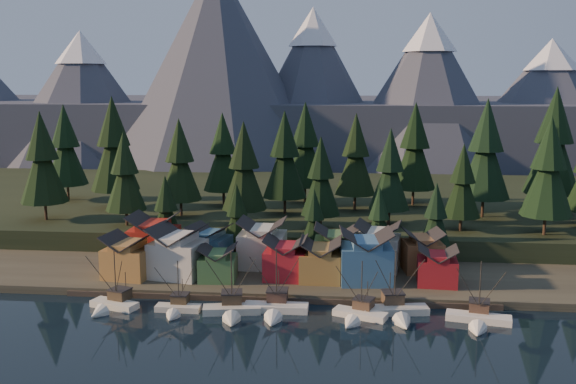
# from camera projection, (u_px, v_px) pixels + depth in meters

# --- Properties ---
(ground) EXTENTS (500.00, 500.00, 0.00)m
(ground) POSITION_uv_depth(u_px,v_px,m) (268.00, 334.00, 102.53)
(ground) COLOR black
(ground) RESTS_ON ground
(shore_strip) EXTENTS (400.00, 50.00, 1.50)m
(shore_strip) POSITION_uv_depth(u_px,v_px,m) (291.00, 261.00, 141.60)
(shore_strip) COLOR #343126
(shore_strip) RESTS_ON ground
(hillside) EXTENTS (420.00, 100.00, 6.00)m
(hillside) POSITION_uv_depth(u_px,v_px,m) (307.00, 207.00, 190.21)
(hillside) COLOR black
(hillside) RESTS_ON ground
(dock) EXTENTS (80.00, 4.00, 1.00)m
(dock) POSITION_uv_depth(u_px,v_px,m) (279.00, 297.00, 118.61)
(dock) COLOR #463C32
(dock) RESTS_ON ground
(mountain_ridge) EXTENTS (560.00, 190.00, 90.00)m
(mountain_ridge) POSITION_uv_depth(u_px,v_px,m) (316.00, 109.00, 307.75)
(mountain_ridge) COLOR #4E5165
(mountain_ridge) RESTS_ON ground
(boat_0) EXTENTS (9.38, 9.98, 11.52)m
(boat_0) POSITION_uv_depth(u_px,v_px,m) (111.00, 297.00, 113.24)
(boat_0) COLOR silver
(boat_0) RESTS_ON ground
(boat_1) EXTENTS (8.11, 8.84, 10.00)m
(boat_1) POSITION_uv_depth(u_px,v_px,m) (177.00, 302.00, 111.78)
(boat_1) COLOR beige
(boat_1) RESTS_ON ground
(boat_2) EXTENTS (10.69, 11.33, 12.33)m
(boat_2) POSITION_uv_depth(u_px,v_px,m) (232.00, 302.00, 110.41)
(boat_2) COLOR beige
(boat_2) RESTS_ON ground
(boat_3) EXTENTS (11.56, 12.60, 12.45)m
(boat_3) POSITION_uv_depth(u_px,v_px,m) (275.00, 301.00, 111.18)
(boat_3) COLOR white
(boat_3) RESTS_ON ground
(boat_4) EXTENTS (9.85, 10.31, 10.96)m
(boat_4) POSITION_uv_depth(u_px,v_px,m) (358.00, 308.00, 108.62)
(boat_4) COLOR white
(boat_4) RESTS_ON ground
(boat_5) EXTENTS (12.08, 12.84, 12.35)m
(boat_5) POSITION_uv_depth(u_px,v_px,m) (397.00, 304.00, 109.98)
(boat_5) COLOR beige
(boat_5) RESTS_ON ground
(boat_6) EXTENTS (11.36, 12.00, 11.49)m
(boat_6) POSITION_uv_depth(u_px,v_px,m) (479.00, 312.00, 106.55)
(boat_6) COLOR white
(boat_6) RESTS_ON ground
(house_front_0) EXTENTS (9.74, 9.34, 8.67)m
(house_front_0) POSITION_uv_depth(u_px,v_px,m) (128.00, 255.00, 126.62)
(house_front_0) COLOR olive
(house_front_0) RESTS_ON shore_strip
(house_front_1) EXTENTS (11.43, 11.12, 10.16)m
(house_front_1) POSITION_uv_depth(u_px,v_px,m) (178.00, 250.00, 127.11)
(house_front_1) COLOR beige
(house_front_1) RESTS_ON shore_strip
(house_front_2) EXTENTS (7.42, 7.47, 6.90)m
(house_front_2) POSITION_uv_depth(u_px,v_px,m) (218.00, 262.00, 124.96)
(house_front_2) COLOR #426F3C
(house_front_2) RESTS_ON shore_strip
(house_front_3) EXTENTS (8.46, 8.09, 8.30)m
(house_front_3) POSITION_uv_depth(u_px,v_px,m) (286.00, 257.00, 125.67)
(house_front_3) COLOR maroon
(house_front_3) RESTS_ON shore_strip
(house_front_4) EXTENTS (7.96, 8.59, 8.13)m
(house_front_4) POSITION_uv_depth(u_px,v_px,m) (321.00, 259.00, 124.82)
(house_front_4) COLOR olive
(house_front_4) RESTS_ON shore_strip
(house_front_5) EXTENTS (10.49, 9.68, 10.27)m
(house_front_5) POSITION_uv_depth(u_px,v_px,m) (366.00, 255.00, 123.31)
(house_front_5) COLOR #3D6991
(house_front_5) RESTS_ON shore_strip
(house_front_6) EXTENTS (7.80, 7.42, 7.37)m
(house_front_6) POSITION_uv_depth(u_px,v_px,m) (437.00, 265.00, 122.09)
(house_front_6) COLOR maroon
(house_front_6) RESTS_ON shore_strip
(house_back_0) EXTENTS (9.82, 9.44, 10.50)m
(house_back_0) POSITION_uv_depth(u_px,v_px,m) (154.00, 237.00, 136.73)
(house_back_0) COLOR #A22219
(house_back_0) RESTS_ON shore_strip
(house_back_1) EXTENTS (9.51, 9.58, 8.77)m
(house_back_1) POSITION_uv_depth(u_px,v_px,m) (209.00, 245.00, 133.90)
(house_back_1) COLOR #335C78
(house_back_1) RESTS_ON shore_strip
(house_back_2) EXTENTS (9.71, 8.94, 10.14)m
(house_back_2) POSITION_uv_depth(u_px,v_px,m) (262.00, 242.00, 133.61)
(house_back_2) COLOR beige
(house_back_2) RESTS_ON shore_strip
(house_back_3) EXTENTS (8.96, 7.97, 9.10)m
(house_back_3) POSITION_uv_depth(u_px,v_px,m) (336.00, 246.00, 132.10)
(house_back_3) COLOR #486E3B
(house_back_3) RESTS_ON shore_strip
(house_back_4) EXTENTS (10.13, 9.83, 9.68)m
(house_back_4) POSITION_uv_depth(u_px,v_px,m) (378.00, 245.00, 132.26)
(house_back_4) COLOR beige
(house_back_4) RESTS_ON shore_strip
(house_back_5) EXTENTS (8.52, 8.60, 8.53)m
(house_back_5) POSITION_uv_depth(u_px,v_px,m) (422.00, 250.00, 130.63)
(house_back_5) COLOR #945E34
(house_back_5) RESTS_ON shore_strip
(tree_hill_0) EXTENTS (11.53, 11.53, 26.85)m
(tree_hill_0) POSITION_uv_depth(u_px,v_px,m) (42.00, 161.00, 155.90)
(tree_hill_0) COLOR #332319
(tree_hill_0) RESTS_ON hillside
(tree_hill_1) EXTENTS (12.89, 12.89, 30.02)m
(tree_hill_1) POSITION_uv_depth(u_px,v_px,m) (114.00, 147.00, 170.12)
(tree_hill_1) COLOR #332319
(tree_hill_1) RESTS_ON hillside
(tree_hill_2) EXTENTS (9.59, 9.59, 22.34)m
(tree_hill_2) POSITION_uv_depth(u_px,v_px,m) (125.00, 175.00, 150.28)
(tree_hill_2) COLOR #332319
(tree_hill_2) RESTS_ON hillside
(tree_hill_3) EXTENTS (10.64, 10.64, 24.78)m
(tree_hill_3) POSITION_uv_depth(u_px,v_px,m) (180.00, 163.00, 160.85)
(tree_hill_3) COLOR #332319
(tree_hill_3) RESTS_ON hillside
(tree_hill_4) EXTENTS (10.96, 10.96, 25.53)m
(tree_hill_4) POSITION_uv_depth(u_px,v_px,m) (223.00, 155.00, 174.70)
(tree_hill_4) COLOR #332319
(tree_hill_4) RESTS_ON hillside
(tree_hill_5) EXTENTS (10.66, 10.66, 24.83)m
(tree_hill_5) POSITION_uv_depth(u_px,v_px,m) (244.00, 169.00, 149.30)
(tree_hill_5) COLOR #332319
(tree_hill_5) RESTS_ON hillside
(tree_hill_6) EXTENTS (11.43, 11.43, 26.62)m
(tree_hill_6) POSITION_uv_depth(u_px,v_px,m) (285.00, 158.00, 163.06)
(tree_hill_6) COLOR #332319
(tree_hill_6) RESTS_ON hillside
(tree_hill_7) EXTENTS (9.31, 9.31, 21.69)m
(tree_hill_7) POSITION_uv_depth(u_px,v_px,m) (321.00, 179.00, 145.89)
(tree_hill_7) COLOR #332319
(tree_hill_7) RESTS_ON hillside
(tree_hill_8) EXTENTS (11.04, 11.04, 25.71)m
(tree_hill_8) POSITION_uv_depth(u_px,v_px,m) (356.00, 157.00, 168.26)
(tree_hill_8) COLOR #332319
(tree_hill_8) RESTS_ON hillside
(tree_hill_9) EXTENTS (9.92, 9.92, 23.11)m
(tree_hill_9) POSITION_uv_depth(u_px,v_px,m) (390.00, 172.00, 151.07)
(tree_hill_9) COLOR #332319
(tree_hill_9) RESTS_ON hillside
(tree_hill_10) EXTENTS (12.15, 12.15, 28.31)m
(tree_hill_10) POSITION_uv_depth(u_px,v_px,m) (415.00, 149.00, 174.31)
(tree_hill_10) COLOR #332319
(tree_hill_10) RESTS_ON hillside
(tree_hill_11) EXTENTS (8.61, 8.61, 20.06)m
(tree_hill_11) POSITION_uv_depth(u_px,v_px,m) (462.00, 184.00, 144.91)
(tree_hill_11) COLOR #332319
(tree_hill_11) RESTS_ON hillside
(tree_hill_12) EXTENTS (12.78, 12.78, 29.78)m
(tree_hill_12) POSITION_uv_depth(u_px,v_px,m) (485.00, 153.00, 158.90)
(tree_hill_12) COLOR #332319
(tree_hill_12) RESTS_ON hillside
(tree_hill_13) EXTENTS (11.40, 11.40, 26.55)m
(tree_hill_13) POSITION_uv_depth(u_px,v_px,m) (548.00, 170.00, 140.60)
(tree_hill_13) COLOR #332319
(tree_hill_13) RESTS_ON hillside
(tree_hill_14) EXTENTS (14.00, 14.00, 32.63)m
(tree_hill_14) POSITION_uv_depth(u_px,v_px,m) (554.00, 145.00, 162.77)
(tree_hill_14) COLOR #332319
(tree_hill_14) RESTS_ON hillside
(tree_hill_15) EXTENTS (12.11, 12.11, 28.22)m
(tree_hill_15) POSITION_uv_depth(u_px,v_px,m) (305.00, 148.00, 179.18)
(tree_hill_15) COLOR #332319
(tree_hill_15) RESTS_ON hillside
(tree_hill_16) EXTENTS (11.77, 11.77, 27.41)m
(tree_hill_16) POSITION_uv_depth(u_px,v_px,m) (66.00, 148.00, 181.91)
(tree_hill_16) COLOR #332319
(tree_hill_16) RESTS_ON hillside
(tree_shore_0) EXTENTS (7.69, 7.69, 17.92)m
(tree_shore_0) POSITION_uv_depth(u_px,v_px,m) (166.00, 211.00, 142.48)
(tree_shore_0) COLOR #332319
(tree_shore_0) RESTS_ON shore_strip
(tree_shore_1) EXTENTS (7.02, 7.02, 16.35)m
(tree_shore_1) POSITION_uv_depth(u_px,v_px,m) (237.00, 217.00, 141.08)
(tree_shore_1) COLOR #332319
(tree_shore_1) RESTS_ON shore_strip
(tree_shore_2) EXTENTS (6.63, 6.63, 15.44)m
(tree_shore_2) POSITION_uv_depth(u_px,v_px,m) (314.00, 220.00, 139.53)
(tree_shore_2) COLOR #332319
(tree_shore_2) RESTS_ON shore_strip
(tree_shore_3) EXTENTS (6.97, 6.97, 16.23)m
(tree_shore_3) POSITION_uv_depth(u_px,v_px,m) (379.00, 220.00, 138.10)
(tree_shore_3) COLOR #332319
(tree_shore_3) RESTS_ON shore_strip
(tree_shore_4) EXTENTS (7.41, 7.41, 17.27)m
(tree_shore_4) POSITION_uv_depth(u_px,v_px,m) (436.00, 218.00, 136.84)
(tree_shore_4) COLOR #332319
(tree_shore_4) RESTS_ON shore_strip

